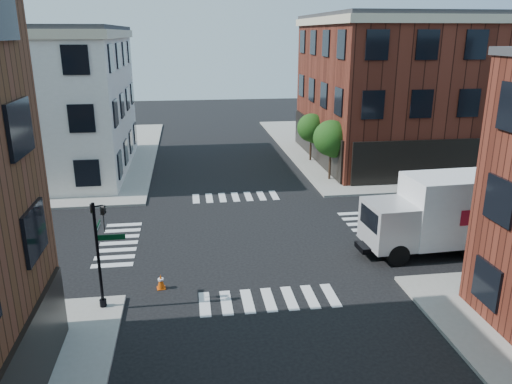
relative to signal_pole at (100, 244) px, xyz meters
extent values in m
plane|color=black|center=(6.72, 6.68, -2.86)|extent=(120.00, 120.00, 0.00)
cube|color=gray|center=(27.72, 27.68, -2.78)|extent=(30.00, 30.00, 0.15)
cube|color=#3F180F|center=(27.22, 22.68, 3.14)|extent=(25.00, 16.00, 12.00)
cylinder|color=black|center=(14.22, 16.68, -1.97)|extent=(0.18, 0.18, 1.47)
cylinder|color=black|center=(14.22, 16.68, -1.24)|extent=(0.12, 0.12, 1.47)
sphere|color=#17380F|center=(14.22, 16.68, 0.44)|extent=(2.69, 2.69, 2.69)
sphere|color=#17380F|center=(14.47, 16.58, -0.10)|extent=(1.85, 1.85, 1.85)
cylinder|color=black|center=(14.22, 22.68, -2.04)|extent=(0.18, 0.18, 1.33)
cylinder|color=black|center=(14.22, 22.68, -1.38)|extent=(0.12, 0.12, 1.33)
sphere|color=#17380F|center=(14.22, 22.68, 0.14)|extent=(2.43, 2.43, 2.43)
sphere|color=#17380F|center=(14.47, 22.58, -0.35)|extent=(1.67, 1.67, 1.67)
cylinder|color=black|center=(-0.08, -0.12, -0.56)|extent=(0.12, 0.12, 4.60)
cylinder|color=black|center=(-0.08, -0.12, -2.56)|extent=(0.28, 0.28, 0.30)
cube|color=#053819|center=(0.47, -0.12, 0.29)|extent=(1.10, 0.03, 0.22)
cube|color=#053819|center=(-0.08, 0.43, 0.54)|extent=(0.03, 1.10, 0.22)
imported|color=black|center=(0.27, -0.02, 1.04)|extent=(0.22, 0.18, 1.10)
imported|color=black|center=(-0.18, 0.23, 1.04)|extent=(0.18, 0.22, 1.10)
cube|color=silver|center=(17.53, 3.44, -0.55)|extent=(6.51, 3.08, 3.41)
cube|color=maroon|center=(17.61, 2.04, -0.55)|extent=(2.42, 0.17, 0.77)
cube|color=maroon|center=(17.46, 4.83, -0.55)|extent=(2.42, 0.17, 0.77)
cube|color=#B4B3B6|center=(13.36, 3.21, -1.15)|extent=(2.33, 2.75, 2.20)
cube|color=black|center=(12.32, 3.16, -0.77)|extent=(0.22, 2.09, 0.99)
cube|color=black|center=(16.22, 3.37, -2.31)|extent=(8.83, 1.56, 0.27)
cylinder|color=black|center=(13.43, 2.06, -2.31)|extent=(1.12, 0.44, 1.10)
cylinder|color=black|center=(13.30, 4.37, -2.31)|extent=(1.12, 0.44, 1.10)
cylinder|color=black|center=(17.37, 2.27, -2.31)|extent=(1.12, 0.44, 1.10)
cylinder|color=black|center=(17.25, 4.58, -2.31)|extent=(1.12, 0.44, 1.10)
cylinder|color=black|center=(19.88, 4.72, -2.31)|extent=(1.12, 0.44, 1.10)
cube|color=#D04B09|center=(2.18, 1.32, -2.84)|extent=(0.41, 0.41, 0.04)
cone|color=#D04B09|center=(2.18, 1.32, -2.52)|extent=(0.39, 0.39, 0.68)
cylinder|color=white|center=(2.18, 1.32, -2.42)|extent=(0.26, 0.26, 0.08)
camera|label=1|loc=(3.58, -18.75, 7.90)|focal=35.00mm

